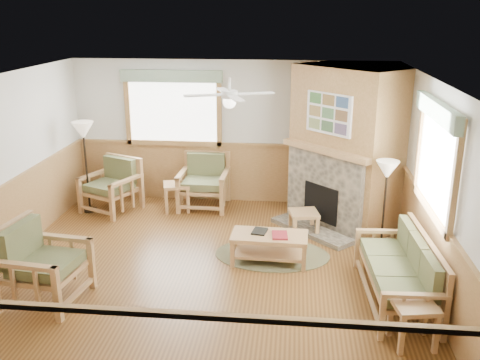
# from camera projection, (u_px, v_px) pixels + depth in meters

# --- Properties ---
(floor) EXTENTS (6.00, 6.00, 0.01)m
(floor) POSITION_uv_depth(u_px,v_px,m) (207.00, 271.00, 7.65)
(floor) COLOR brown
(floor) RESTS_ON ground
(ceiling) EXTENTS (6.00, 6.00, 0.01)m
(ceiling) POSITION_uv_depth(u_px,v_px,m) (203.00, 80.00, 6.83)
(ceiling) COLOR white
(ceiling) RESTS_ON floor
(wall_back) EXTENTS (6.00, 0.02, 2.70)m
(wall_back) POSITION_uv_depth(u_px,v_px,m) (232.00, 132.00, 10.08)
(wall_back) COLOR silver
(wall_back) RESTS_ON floor
(wall_front) EXTENTS (6.00, 0.02, 2.70)m
(wall_front) POSITION_uv_depth(u_px,v_px,m) (145.00, 291.00, 4.40)
(wall_front) COLOR silver
(wall_front) RESTS_ON floor
(wall_right) EXTENTS (0.02, 6.00, 2.70)m
(wall_right) POSITION_uv_depth(u_px,v_px,m) (433.00, 188.00, 6.95)
(wall_right) COLOR silver
(wall_right) RESTS_ON floor
(wainscot) EXTENTS (6.00, 6.00, 1.10)m
(wainscot) POSITION_uv_depth(u_px,v_px,m) (206.00, 235.00, 7.49)
(wainscot) COLOR olive
(wainscot) RESTS_ON floor
(fireplace) EXTENTS (3.11, 3.11, 2.70)m
(fireplace) POSITION_uv_depth(u_px,v_px,m) (346.00, 147.00, 8.98)
(fireplace) COLOR olive
(fireplace) RESTS_ON floor
(window_back) EXTENTS (1.90, 0.16, 1.50)m
(window_back) POSITION_uv_depth(u_px,v_px,m) (171.00, 69.00, 9.79)
(window_back) COLOR white
(window_back) RESTS_ON wall_back
(window_right) EXTENTS (0.16, 1.90, 1.50)m
(window_right) POSITION_uv_depth(u_px,v_px,m) (444.00, 100.00, 6.40)
(window_right) COLOR white
(window_right) RESTS_ON wall_right
(ceiling_fan) EXTENTS (1.59, 1.59, 0.36)m
(ceiling_fan) POSITION_uv_depth(u_px,v_px,m) (229.00, 81.00, 7.10)
(ceiling_fan) COLOR white
(ceiling_fan) RESTS_ON ceiling
(sofa) EXTENTS (1.89, 0.85, 0.85)m
(sofa) POSITION_uv_depth(u_px,v_px,m) (397.00, 270.00, 6.75)
(sofa) COLOR tan
(sofa) RESTS_ON floor
(armchair_back_left) EXTENTS (1.14, 1.14, 0.96)m
(armchair_back_left) POSITION_uv_depth(u_px,v_px,m) (111.00, 186.00, 9.79)
(armchair_back_left) COLOR tan
(armchair_back_left) RESTS_ON floor
(armchair_back_right) EXTENTS (0.90, 0.90, 0.99)m
(armchair_back_right) POSITION_uv_depth(u_px,v_px,m) (204.00, 182.00, 9.96)
(armchair_back_right) COLOR tan
(armchair_back_right) RESTS_ON floor
(armchair_left) EXTENTS (1.02, 1.02, 1.03)m
(armchair_left) POSITION_uv_depth(u_px,v_px,m) (44.00, 263.00, 6.73)
(armchair_left) COLOR tan
(armchair_left) RESTS_ON floor
(coffee_table) EXTENTS (1.13, 0.59, 0.44)m
(coffee_table) POSITION_uv_depth(u_px,v_px,m) (269.00, 248.00, 7.84)
(coffee_table) COLOR tan
(coffee_table) RESTS_ON floor
(end_table_chairs) EXTENTS (0.56, 0.55, 0.52)m
(end_table_chairs) POSITION_uv_depth(u_px,v_px,m) (177.00, 197.00, 9.87)
(end_table_chairs) COLOR tan
(end_table_chairs) RESTS_ON floor
(end_table_sofa) EXTENTS (0.52, 0.51, 0.51)m
(end_table_sofa) POSITION_uv_depth(u_px,v_px,m) (413.00, 324.00, 5.90)
(end_table_sofa) COLOR tan
(end_table_sofa) RESTS_ON floor
(footstool) EXTENTS (0.53, 0.53, 0.39)m
(footstool) POSITION_uv_depth(u_px,v_px,m) (304.00, 223.00, 8.85)
(footstool) COLOR tan
(footstool) RESTS_ON floor
(braided_rug) EXTENTS (1.81, 1.81, 0.01)m
(braided_rug) POSITION_uv_depth(u_px,v_px,m) (272.00, 255.00, 8.13)
(braided_rug) COLOR brown
(braided_rug) RESTS_ON floor
(floor_lamp_left) EXTENTS (0.46, 0.46, 1.68)m
(floor_lamp_left) POSITION_uv_depth(u_px,v_px,m) (86.00, 167.00, 9.67)
(floor_lamp_left) COLOR black
(floor_lamp_left) RESTS_ON floor
(floor_lamp_right) EXTENTS (0.40, 0.40, 1.48)m
(floor_lamp_right) POSITION_uv_depth(u_px,v_px,m) (384.00, 208.00, 7.97)
(floor_lamp_right) COLOR black
(floor_lamp_right) RESTS_ON floor
(book_red) EXTENTS (0.24, 0.32, 0.03)m
(book_red) POSITION_uv_depth(u_px,v_px,m) (280.00, 234.00, 7.70)
(book_red) COLOR maroon
(book_red) RESTS_ON coffee_table
(book_dark) EXTENTS (0.24, 0.30, 0.03)m
(book_dark) POSITION_uv_depth(u_px,v_px,m) (260.00, 230.00, 7.84)
(book_dark) COLOR black
(book_dark) RESTS_ON coffee_table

